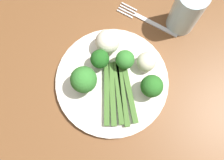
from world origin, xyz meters
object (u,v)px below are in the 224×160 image
Objects in this scene: cauliflower_mid at (108,42)px; fork at (147,20)px; broccoli_front_left at (100,59)px; broccoli_outer_edge at (125,60)px; cauliflower_left at (146,62)px; broccoli_front at (84,80)px; broccoli_near_center at (152,86)px; plate at (112,81)px; water_glass at (187,11)px; dining_table at (102,94)px; asparagus_bundle at (118,93)px.

fork is at bearing -26.66° from cauliflower_mid.
broccoli_front_left and broccoli_outer_edge have the same top height.
broccoli_outer_edge reaches higher than cauliflower_left.
broccoli_outer_edge is at bearing 93.88° from fork.
broccoli_front reaches higher than broccoli_near_center.
plate is 0.24m from water_glass.
cauliflower_left is at bearing 166.41° from water_glass.
broccoli_front is (-0.03, 0.05, 0.05)m from plate.
plate is 1.57× the size of fork.
cauliflower_left is at bearing -40.86° from dining_table.
dining_table is 0.19m from broccoli_near_center.
broccoli_outer_edge reaches higher than fork.
broccoli_outer_edge is 0.43× the size of water_glass.
fork is (0.11, -0.06, -0.04)m from cauliflower_mid.
cauliflower_mid reaches higher than broccoli_outer_edge.
plate is 0.10m from broccoli_near_center.
cauliflower_left is (0.09, -0.08, 0.14)m from dining_table.
broccoli_front reaches higher than fork.
broccoli_outer_edge is (0.07, 0.02, 0.02)m from asparagus_bundle.
broccoli_front reaches higher than dining_table.
plate is 0.09m from cauliflower_mid.
asparagus_bundle is 0.08m from broccoli_front.
broccoli_outer_edge is 0.87× the size of broccoli_near_center.
cauliflower_left is (-0.00, -0.10, -0.01)m from cauliflower_mid.
broccoli_outer_edge is at bearing 153.87° from water_glass.
water_glass reaches higher than cauliflower_mid.
cauliflower_left is (0.04, -0.10, -0.01)m from broccoli_front_left.
water_glass is at bearing -0.65° from broccoli_near_center.
fork reaches higher than dining_table.
broccoli_near_center reaches higher than plate.
broccoli_front_left is at bearing 113.93° from broccoli_outer_edge.
broccoli_front_left is (0.05, 0.07, 0.02)m from asparagus_bundle.
fork is 0.10m from water_glass.
plate is at bearing -47.32° from dining_table.
water_glass reaches higher than broccoli_near_center.
broccoli_outer_edge is 0.06m from cauliflower_mid.
water_glass is at bearing -22.76° from plate.
dining_table is at bearing 139.14° from cauliflower_left.
fork is at bearing 153.46° from asparagus_bundle.
broccoli_outer_edge is 0.14m from fork.
water_glass reaches higher than dining_table.
dining_table is at bearing 108.81° from broccoli_near_center.
broccoli_front is at bearing 123.84° from plate.
broccoli_front_left is 0.10m from cauliflower_left.
broccoli_front_left is 0.13m from broccoli_near_center.
cauliflower_mid is (0.09, 0.02, 0.14)m from dining_table.
cauliflower_left is (0.07, -0.05, 0.03)m from plate.
fork is (0.17, 0.08, -0.05)m from broccoli_near_center.
asparagus_bundle is at bearing 98.68° from fork.
broccoli_near_center is 0.50× the size of water_glass.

